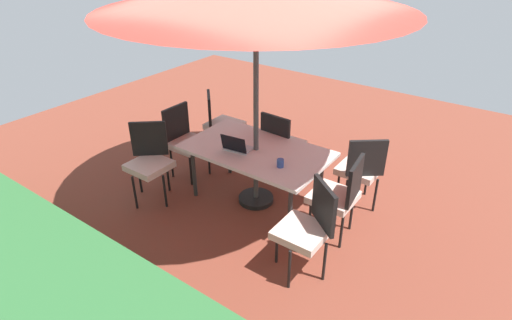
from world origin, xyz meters
TOP-DOWN VIEW (x-y plane):
  - ground_plane at (0.00, 0.00)m, footprint 10.00×10.00m
  - hedge_row at (0.00, 2.87)m, footprint 6.30×0.89m
  - dining_table at (0.00, 0.00)m, footprint 1.71×1.01m
  - chair_northwest at (-1.11, 0.70)m, footprint 0.58×0.58m
  - chair_south at (0.04, -0.63)m, footprint 0.46×0.47m
  - chair_east at (1.16, 0.01)m, footprint 0.46×0.46m
  - chair_northeast at (1.12, 0.68)m, footprint 0.58×0.59m
  - chair_west at (-1.11, 0.03)m, footprint 0.49×0.48m
  - chair_southwest at (-1.08, -0.64)m, footprint 0.58×0.58m
  - chair_southeast at (1.13, -0.69)m, footprint 0.59×0.59m
  - laptop at (0.17, 0.16)m, footprint 0.35×0.28m
  - cup at (-0.46, 0.18)m, footprint 0.08×0.08m

SIDE VIEW (x-z plane):
  - ground_plane at x=0.00m, z-range -0.02..0.00m
  - chair_northwest at x=-1.11m, z-range 0.06..1.04m
  - chair_south at x=0.04m, z-range 0.06..1.04m
  - chair_east at x=1.16m, z-range 0.06..1.04m
  - chair_northeast at x=1.12m, z-range 0.06..1.04m
  - chair_west at x=-1.11m, z-range 0.06..1.04m
  - chair_southwest at x=-1.08m, z-range 0.06..1.04m
  - chair_southeast at x=1.13m, z-range 0.06..1.04m
  - hedge_row at x=0.00m, z-range 0.00..1.33m
  - dining_table at x=0.00m, z-range 0.31..1.05m
  - cup at x=-0.46m, z-range 0.74..0.83m
  - laptop at x=0.17m, z-range 0.68..0.89m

